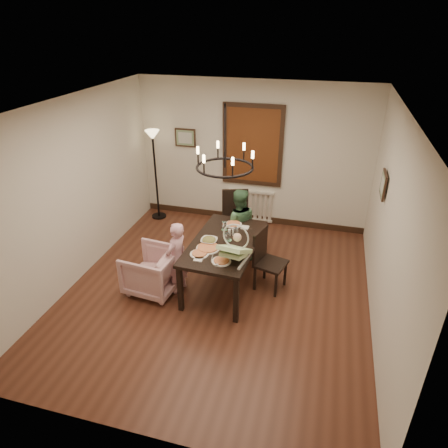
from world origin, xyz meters
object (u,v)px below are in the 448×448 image
at_px(dining_table, 225,246).
at_px(armchair, 152,271).
at_px(floor_lamp, 156,177).
at_px(chair_right, 271,261).
at_px(drinking_glass, 227,238).
at_px(elderly_woman, 177,263).
at_px(chair_far, 236,221).
at_px(baby_bouncer, 235,248).
at_px(seated_man, 238,230).

distance_m(dining_table, armchair, 1.17).
height_order(armchair, floor_lamp, floor_lamp).
xyz_separation_m(dining_table, chair_right, (0.70, 0.12, -0.21)).
distance_m(drinking_glass, floor_lamp, 2.80).
distance_m(dining_table, elderly_woman, 0.76).
xyz_separation_m(chair_far, baby_bouncer, (0.37, -1.61, 0.43)).
xyz_separation_m(elderly_woman, seated_man, (0.67, 1.16, 0.05)).
xyz_separation_m(chair_right, floor_lamp, (-2.66, 1.84, 0.41)).
bearing_deg(elderly_woman, floor_lamp, -134.48).
relative_size(chair_right, floor_lamp, 0.54).
bearing_deg(armchair, dining_table, 117.72).
bearing_deg(baby_bouncer, chair_far, 111.70).
bearing_deg(seated_man, baby_bouncer, 84.53).
height_order(dining_table, elderly_woman, elderly_woman).
relative_size(dining_table, chair_right, 1.75).
relative_size(chair_far, floor_lamp, 0.59).
relative_size(chair_far, armchair, 1.40).
relative_size(elderly_woman, floor_lamp, 0.53).
xyz_separation_m(chair_far, floor_lamp, (-1.85, 0.78, 0.37)).
bearing_deg(floor_lamp, armchair, -68.56).
bearing_deg(armchair, elderly_woman, 110.44).
bearing_deg(chair_far, dining_table, -103.32).
bearing_deg(chair_far, floor_lamp, 138.68).
distance_m(elderly_woman, seated_man, 1.34).
xyz_separation_m(dining_table, baby_bouncer, (0.26, -0.44, 0.27)).
distance_m(chair_far, floor_lamp, 2.05).
height_order(chair_right, floor_lamp, floor_lamp).
distance_m(chair_far, baby_bouncer, 1.71).
xyz_separation_m(chair_far, elderly_woman, (-0.55, -1.49, -0.05)).
bearing_deg(chair_right, floor_lamp, 71.09).
bearing_deg(floor_lamp, dining_table, -44.86).
xyz_separation_m(dining_table, drinking_glass, (0.04, -0.01, 0.16)).
height_order(armchair, baby_bouncer, baby_bouncer).
height_order(baby_bouncer, drinking_glass, baby_bouncer).
relative_size(chair_far, drinking_glass, 6.96).
bearing_deg(drinking_glass, seated_man, 91.98).
xyz_separation_m(dining_table, armchair, (-1.03, -0.41, -0.35)).
relative_size(dining_table, seated_man, 1.62).
distance_m(armchair, floor_lamp, 2.60).
height_order(elderly_woman, drinking_glass, elderly_woman).
xyz_separation_m(chair_far, armchair, (-0.93, -1.58, -0.19)).
bearing_deg(dining_table, chair_right, 12.15).
xyz_separation_m(baby_bouncer, floor_lamp, (-2.22, 2.39, -0.06)).
xyz_separation_m(chair_right, elderly_woman, (-1.36, -0.43, -0.01)).
distance_m(armchair, elderly_woman, 0.41).
distance_m(dining_table, baby_bouncer, 0.57).
relative_size(armchair, drinking_glass, 4.97).
bearing_deg(floor_lamp, seated_man, -29.24).
bearing_deg(drinking_glass, dining_table, 171.74).
distance_m(armchair, baby_bouncer, 1.43).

